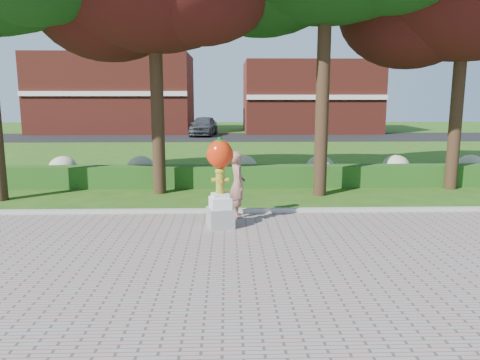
# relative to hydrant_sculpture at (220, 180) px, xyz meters

# --- Properties ---
(ground) EXTENTS (100.00, 100.00, 0.00)m
(ground) POSITION_rel_hydrant_sculpture_xyz_m (-0.17, -1.49, -1.26)
(ground) COLOR #245114
(ground) RESTS_ON ground
(walkway) EXTENTS (40.00, 14.00, 0.04)m
(walkway) POSITION_rel_hydrant_sculpture_xyz_m (-0.17, -5.49, -1.24)
(walkway) COLOR gray
(walkway) RESTS_ON ground
(curb) EXTENTS (40.00, 0.18, 0.15)m
(curb) POSITION_rel_hydrant_sculpture_xyz_m (-0.17, 1.51, -1.18)
(curb) COLOR #ADADA5
(curb) RESTS_ON ground
(lawn_hedge) EXTENTS (24.00, 0.70, 0.80)m
(lawn_hedge) POSITION_rel_hydrant_sculpture_xyz_m (-0.17, 5.51, -0.86)
(lawn_hedge) COLOR #1B4714
(lawn_hedge) RESTS_ON ground
(hydrangea_row) EXTENTS (20.10, 1.10, 0.99)m
(hydrangea_row) POSITION_rel_hydrant_sculpture_xyz_m (0.40, 6.51, -0.71)
(hydrangea_row) COLOR beige
(hydrangea_row) RESTS_ON ground
(street) EXTENTS (50.00, 8.00, 0.02)m
(street) POSITION_rel_hydrant_sculpture_xyz_m (-0.17, 26.51, -1.25)
(street) COLOR black
(street) RESTS_ON ground
(building_left) EXTENTS (14.00, 8.00, 7.00)m
(building_left) POSITION_rel_hydrant_sculpture_xyz_m (-10.17, 32.51, 2.24)
(building_left) COLOR maroon
(building_left) RESTS_ON ground
(building_right) EXTENTS (12.00, 8.00, 6.40)m
(building_right) POSITION_rel_hydrant_sculpture_xyz_m (7.83, 32.51, 1.94)
(building_right) COLOR maroon
(building_right) RESTS_ON ground
(hydrant_sculpture) EXTENTS (0.75, 0.75, 2.30)m
(hydrant_sculpture) POSITION_rel_hydrant_sculpture_xyz_m (0.00, 0.00, 0.00)
(hydrant_sculpture) COLOR gray
(hydrant_sculpture) RESTS_ON walkway
(woman) EXTENTS (0.56, 0.74, 1.83)m
(woman) POSITION_rel_hydrant_sculpture_xyz_m (0.46, 1.03, -0.30)
(woman) COLOR #9D675A
(woman) RESTS_ON walkway
(parked_car) EXTENTS (2.50, 5.02, 1.64)m
(parked_car) POSITION_rel_hydrant_sculpture_xyz_m (-1.81, 28.03, -0.41)
(parked_car) COLOR #404348
(parked_car) RESTS_ON street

